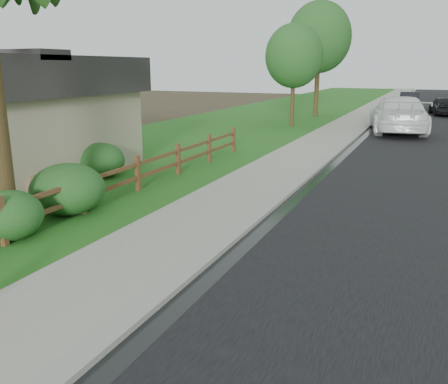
% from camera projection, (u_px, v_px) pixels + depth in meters
% --- Properties ---
extents(ground, '(120.00, 120.00, 0.00)m').
position_uv_depth(ground, '(36.00, 371.00, 5.76)').
color(ground, '#3C3520').
extents(road, '(8.00, 90.00, 0.02)m').
position_uv_depth(road, '(442.00, 116.00, 34.89)').
color(road, black).
rests_on(road, ground).
extents(curb, '(0.40, 90.00, 0.12)m').
position_uv_depth(curb, '(383.00, 114.00, 36.52)').
color(curb, gray).
rests_on(curb, ground).
extents(wet_gutter, '(0.50, 90.00, 0.00)m').
position_uv_depth(wet_gutter, '(387.00, 114.00, 36.39)').
color(wet_gutter, black).
rests_on(wet_gutter, road).
extents(sidewalk, '(2.20, 90.00, 0.10)m').
position_uv_depth(sidewalk, '(365.00, 113.00, 37.03)').
color(sidewalk, gray).
rests_on(sidewalk, ground).
extents(grass_strip, '(1.60, 90.00, 0.06)m').
position_uv_depth(grass_strip, '(341.00, 112.00, 37.78)').
color(grass_strip, '#265418').
rests_on(grass_strip, ground).
extents(lawn_near, '(9.00, 90.00, 0.04)m').
position_uv_depth(lawn_near, '(278.00, 110.00, 39.81)').
color(lawn_near, '#265418').
rests_on(lawn_near, ground).
extents(ranch_fence, '(0.12, 16.92, 1.10)m').
position_uv_depth(ranch_fence, '(112.00, 181.00, 12.66)').
color(ranch_fence, '#532E1B').
rests_on(ranch_fence, ground).
extents(white_suv, '(3.90, 7.24, 1.99)m').
position_uv_depth(white_suv, '(398.00, 114.00, 26.27)').
color(white_suv, white).
rests_on(white_suv, road).
extents(dark_car_mid, '(2.33, 4.42, 1.44)m').
position_uv_depth(dark_car_mid, '(444.00, 105.00, 35.65)').
color(dark_car_mid, black).
rests_on(dark_car_mid, road).
extents(dark_car_far, '(1.71, 4.52, 1.47)m').
position_uv_depth(dark_car_far, '(409.00, 101.00, 40.07)').
color(dark_car_far, black).
rests_on(dark_car_far, road).
extents(boulder, '(1.13, 0.97, 0.64)m').
position_uv_depth(boulder, '(35.00, 186.00, 13.34)').
color(boulder, brown).
rests_on(boulder, ground).
extents(shrub_a, '(1.72, 1.72, 1.07)m').
position_uv_depth(shrub_a, '(9.00, 216.00, 10.00)').
color(shrub_a, '#1B4C1F').
rests_on(shrub_a, ground).
extents(shrub_b, '(2.23, 2.23, 1.28)m').
position_uv_depth(shrub_b, '(68.00, 189.00, 11.74)').
color(shrub_b, '#1B4C1F').
rests_on(shrub_b, ground).
extents(shrub_c, '(1.97, 1.97, 1.16)m').
position_uv_depth(shrub_c, '(100.00, 160.00, 15.62)').
color(shrub_c, '#1B4C1F').
rests_on(shrub_c, ground).
extents(tree_near_left, '(3.43, 3.43, 6.08)m').
position_uv_depth(tree_near_left, '(294.00, 56.00, 28.08)').
color(tree_near_left, '#322614').
rests_on(tree_near_left, ground).
extents(tree_mid_left, '(4.50, 4.50, 8.04)m').
position_uv_depth(tree_mid_left, '(319.00, 37.00, 33.26)').
color(tree_mid_left, '#322614').
rests_on(tree_mid_left, ground).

